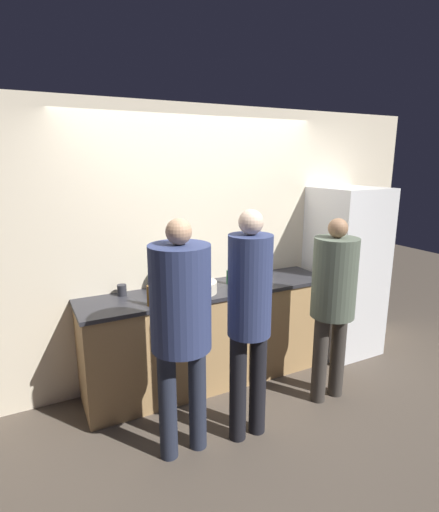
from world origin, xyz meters
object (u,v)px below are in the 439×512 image
object	(u,v)px
bottle_green	(229,276)
cup_black	(122,290)
person_left	(181,315)
fruit_bowl	(198,287)
refrigerator	(345,271)
bottle_amber	(151,294)
utensil_crock	(253,271)
potted_plant	(163,275)
person_center	(249,310)
person_right	(333,293)

from	to	relation	value
bottle_green	cup_black	world-z (taller)	bottle_green
person_left	fruit_bowl	bearing A→B (deg)	58.34
refrigerator	bottle_green	xyz separation A→B (m)	(-1.39, 0.10, 0.10)
bottle_amber	refrigerator	bearing A→B (deg)	3.22
refrigerator	utensil_crock	distance (m)	1.09
refrigerator	potted_plant	bearing A→B (deg)	173.67
person_left	cup_black	world-z (taller)	person_left
cup_black	bottle_amber	bearing A→B (deg)	-67.69
person_left	cup_black	size ratio (longest dim) A/B	17.90
bottle_amber	potted_plant	size ratio (longest dim) A/B	0.96
utensil_crock	potted_plant	bearing A→B (deg)	177.01
cup_black	person_center	bearing A→B (deg)	-56.36
person_right	utensil_crock	size ratio (longest dim) A/B	5.58
person_left	person_right	xyz separation A→B (m)	(1.42, 0.05, -0.09)
person_left	cup_black	xyz separation A→B (m)	(-0.17, 0.97, -0.09)
person_center	person_right	bearing A→B (deg)	6.85
fruit_bowl	utensil_crock	size ratio (longest dim) A/B	1.17
person_center	fruit_bowl	xyz separation A→B (m)	(-0.06, 0.80, -0.05)
person_center	potted_plant	size ratio (longest dim) A/B	6.91
person_right	bottle_amber	distance (m)	1.55
person_left	bottle_amber	size ratio (longest dim) A/B	7.10
person_left	potted_plant	world-z (taller)	person_left
refrigerator	person_left	xyz separation A→B (m)	(-2.22, -0.74, 0.17)
fruit_bowl	bottle_green	bearing A→B (deg)	14.57
person_left	potted_plant	xyz separation A→B (m)	(0.21, 0.96, -0.00)
person_center	utensil_crock	distance (m)	1.15
refrigerator	utensil_crock	bearing A→B (deg)	170.81
fruit_bowl	utensil_crock	world-z (taller)	utensil_crock
refrigerator	person_left	bearing A→B (deg)	-161.59
person_right	potted_plant	xyz separation A→B (m)	(-1.21, 0.91, 0.09)
person_left	person_center	bearing A→B (deg)	-6.01
bottle_amber	potted_plant	world-z (taller)	potted_plant
refrigerator	person_left	distance (m)	2.34
potted_plant	bottle_green	bearing A→B (deg)	-11.12
utensil_crock	cup_black	world-z (taller)	utensil_crock
utensil_crock	bottle_green	xyz separation A→B (m)	(-0.31, -0.07, 0.01)
bottle_amber	cup_black	distance (m)	0.39
person_left	person_center	world-z (taller)	person_center
person_left	bottle_green	size ratio (longest dim) A/B	9.16
person_center	cup_black	bearing A→B (deg)	123.64
person_right	bottle_amber	world-z (taller)	person_right
person_right	potted_plant	distance (m)	1.51
cup_black	person_right	bearing A→B (deg)	-30.02
refrigerator	utensil_crock	size ratio (longest dim) A/B	6.21
bottle_green	cup_black	xyz separation A→B (m)	(-1.00, 0.13, -0.03)
person_left	cup_black	bearing A→B (deg)	99.89
person_right	potted_plant	size ratio (longest dim) A/B	6.39
fruit_bowl	cup_black	size ratio (longest dim) A/B	3.55
utensil_crock	bottle_green	size ratio (longest dim) A/B	1.55
fruit_bowl	person_left	bearing A→B (deg)	-121.66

